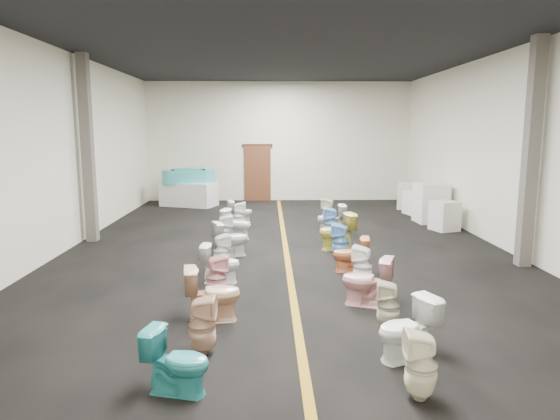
# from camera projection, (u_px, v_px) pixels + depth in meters

# --- Properties ---
(floor) EXTENTS (16.00, 16.00, 0.00)m
(floor) POSITION_uv_depth(u_px,v_px,m) (286.00, 249.00, 11.49)
(floor) COLOR black
(floor) RESTS_ON ground
(ceiling) EXTENTS (16.00, 16.00, 0.00)m
(ceiling) POSITION_uv_depth(u_px,v_px,m) (286.00, 46.00, 10.76)
(ceiling) COLOR black
(ceiling) RESTS_ON ground
(wall_back) EXTENTS (10.00, 0.00, 10.00)m
(wall_back) POSITION_uv_depth(u_px,v_px,m) (278.00, 142.00, 19.02)
(wall_back) COLOR beige
(wall_back) RESTS_ON ground
(wall_front) EXTENTS (10.00, 0.00, 10.00)m
(wall_front) POSITION_uv_depth(u_px,v_px,m) (330.00, 205.00, 3.23)
(wall_front) COLOR beige
(wall_front) RESTS_ON ground
(wall_left) EXTENTS (0.00, 16.00, 16.00)m
(wall_left) POSITION_uv_depth(u_px,v_px,m) (60.00, 151.00, 11.00)
(wall_left) COLOR beige
(wall_left) RESTS_ON ground
(wall_right) EXTENTS (0.00, 16.00, 16.00)m
(wall_right) POSITION_uv_depth(u_px,v_px,m) (507.00, 151.00, 11.24)
(wall_right) COLOR beige
(wall_right) RESTS_ON ground
(aisle_stripe) EXTENTS (0.12, 15.60, 0.01)m
(aisle_stripe) POSITION_uv_depth(u_px,v_px,m) (286.00, 249.00, 11.49)
(aisle_stripe) COLOR #9C6D16
(aisle_stripe) RESTS_ON floor
(back_door) EXTENTS (1.00, 0.10, 2.10)m
(back_door) POSITION_uv_depth(u_px,v_px,m) (258.00, 173.00, 19.13)
(back_door) COLOR #562D19
(back_door) RESTS_ON floor
(door_frame) EXTENTS (1.15, 0.08, 0.10)m
(door_frame) POSITION_uv_depth(u_px,v_px,m) (257.00, 145.00, 18.97)
(door_frame) COLOR #331C11
(door_frame) RESTS_ON back_door
(column_left) EXTENTS (0.25, 0.25, 4.50)m
(column_left) POSITION_uv_depth(u_px,v_px,m) (88.00, 149.00, 12.00)
(column_left) COLOR #59544C
(column_left) RESTS_ON floor
(column_right) EXTENTS (0.25, 0.25, 4.50)m
(column_right) POSITION_uv_depth(u_px,v_px,m) (531.00, 154.00, 9.76)
(column_right) COLOR #59544C
(column_right) RESTS_ON floor
(display_table) EXTENTS (2.11, 1.54, 0.85)m
(display_table) POSITION_uv_depth(u_px,v_px,m) (189.00, 194.00, 17.88)
(display_table) COLOR silver
(display_table) RESTS_ON floor
(bathtub) EXTENTS (1.85, 0.77, 0.55)m
(bathtub) POSITION_uv_depth(u_px,v_px,m) (188.00, 176.00, 17.77)
(bathtub) COLOR teal
(bathtub) RESTS_ON display_table
(appliance_crate_a) EXTENTS (0.80, 0.80, 0.80)m
(appliance_crate_a) POSITION_uv_depth(u_px,v_px,m) (445.00, 216.00, 13.55)
(appliance_crate_a) COLOR silver
(appliance_crate_a) RESTS_ON floor
(appliance_crate_b) EXTENTS (0.90, 0.90, 1.16)m
(appliance_crate_b) POSITION_uv_depth(u_px,v_px,m) (431.00, 203.00, 14.70)
(appliance_crate_b) COLOR silver
(appliance_crate_b) RESTS_ON floor
(appliance_crate_c) EXTENTS (0.80, 0.80, 0.76)m
(appliance_crate_c) POSITION_uv_depth(u_px,v_px,m) (416.00, 203.00, 16.13)
(appliance_crate_c) COLOR silver
(appliance_crate_c) RESTS_ON floor
(appliance_crate_d) EXTENTS (0.80, 0.80, 0.89)m
(appliance_crate_d) POSITION_uv_depth(u_px,v_px,m) (407.00, 196.00, 17.19)
(appliance_crate_d) COLOR silver
(appliance_crate_d) RESTS_ON floor
(toilet_left_0) EXTENTS (0.76, 0.55, 0.70)m
(toilet_left_0) POSITION_uv_depth(u_px,v_px,m) (177.00, 361.00, 5.18)
(toilet_left_0) COLOR teal
(toilet_left_0) RESTS_ON floor
(toilet_left_1) EXTENTS (0.35, 0.34, 0.74)m
(toilet_left_1) POSITION_uv_depth(u_px,v_px,m) (203.00, 325.00, 6.08)
(toilet_left_1) COLOR #D4A587
(toilet_left_1) RESTS_ON floor
(toilet_left_2) EXTENTS (0.85, 0.57, 0.81)m
(toilet_left_2) POSITION_uv_depth(u_px,v_px,m) (213.00, 294.00, 7.13)
(toilet_left_2) COLOR #DEAB83
(toilet_left_2) RESTS_ON floor
(toilet_left_3) EXTENTS (0.44, 0.43, 0.75)m
(toilet_left_3) POSITION_uv_depth(u_px,v_px,m) (216.00, 278.00, 8.02)
(toilet_left_3) COLOR #DC9B9E
(toilet_left_3) RESTS_ON floor
(toilet_left_4) EXTENTS (0.72, 0.45, 0.70)m
(toilet_left_4) POSITION_uv_depth(u_px,v_px,m) (221.00, 263.00, 8.94)
(toilet_left_4) COLOR white
(toilet_left_4) RESTS_ON floor
(toilet_left_5) EXTENTS (0.41, 0.41, 0.69)m
(toilet_left_5) POSITION_uv_depth(u_px,v_px,m) (221.00, 251.00, 9.87)
(toilet_left_5) COLOR white
(toilet_left_5) RESTS_ON floor
(toilet_left_6) EXTENTS (0.87, 0.69, 0.77)m
(toilet_left_6) POSITION_uv_depth(u_px,v_px,m) (231.00, 239.00, 10.79)
(toilet_left_6) COLOR silver
(toilet_left_6) RESTS_ON floor
(toilet_left_7) EXTENTS (0.41, 0.41, 0.77)m
(toilet_left_7) POSITION_uv_depth(u_px,v_px,m) (225.00, 231.00, 11.60)
(toilet_left_7) COLOR white
(toilet_left_7) RESTS_ON floor
(toilet_left_8) EXTENTS (0.83, 0.62, 0.76)m
(toilet_left_8) POSITION_uv_depth(u_px,v_px,m) (237.00, 224.00, 12.48)
(toilet_left_8) COLOR white
(toilet_left_8) RESTS_ON floor
(toilet_left_9) EXTENTS (0.38, 0.37, 0.79)m
(toilet_left_9) POSITION_uv_depth(u_px,v_px,m) (239.00, 216.00, 13.49)
(toilet_left_9) COLOR white
(toilet_left_9) RESTS_ON floor
(toilet_left_10) EXTENTS (0.78, 0.57, 0.72)m
(toilet_left_10) POSITION_uv_depth(u_px,v_px,m) (240.00, 212.00, 14.37)
(toilet_left_10) COLOR silver
(toilet_left_10) RESTS_ON floor
(toilet_right_0) EXTENTS (0.36, 0.36, 0.74)m
(toilet_right_0) POSITION_uv_depth(u_px,v_px,m) (421.00, 366.00, 5.05)
(toilet_right_0) COLOR #F3EAC9
(toilet_right_0) RESTS_ON floor
(toilet_right_1) EXTENTS (0.85, 0.68, 0.76)m
(toilet_right_1) POSITION_uv_depth(u_px,v_px,m) (407.00, 329.00, 5.93)
(toilet_right_1) COLOR white
(toilet_right_1) RESTS_ON floor
(toilet_right_2) EXTENTS (0.38, 0.38, 0.69)m
(toilet_right_2) POSITION_uv_depth(u_px,v_px,m) (388.00, 306.00, 6.82)
(toilet_right_2) COLOR beige
(toilet_right_2) RESTS_ON floor
(toilet_right_3) EXTENTS (0.89, 0.70, 0.80)m
(toilet_right_3) POSITION_uv_depth(u_px,v_px,m) (367.00, 281.00, 7.76)
(toilet_right_3) COLOR #EBAAA8
(toilet_right_3) RESTS_ON floor
(toilet_right_4) EXTENTS (0.44, 0.44, 0.74)m
(toilet_right_4) POSITION_uv_depth(u_px,v_px,m) (363.00, 267.00, 8.67)
(toilet_right_4) COLOR white
(toilet_right_4) RESTS_ON floor
(toilet_right_5) EXTENTS (0.74, 0.49, 0.70)m
(toilet_right_5) POSITION_uv_depth(u_px,v_px,m) (351.00, 254.00, 9.59)
(toilet_right_5) COLOR #DD7B44
(toilet_right_5) RESTS_ON floor
(toilet_right_6) EXTENTS (0.45, 0.45, 0.78)m
(toilet_right_6) POSITION_uv_depth(u_px,v_px,m) (340.00, 242.00, 10.51)
(toilet_right_6) COLOR #6AABE2
(toilet_right_6) RESTS_ON floor
(toilet_right_7) EXTENTS (0.91, 0.64, 0.84)m
(toilet_right_7) POSITION_uv_depth(u_px,v_px,m) (337.00, 232.00, 11.39)
(toilet_right_7) COLOR #D1C64D
(toilet_right_7) RESTS_ON floor
(toilet_right_8) EXTENTS (0.41, 0.40, 0.83)m
(toilet_right_8) POSITION_uv_depth(u_px,v_px,m) (331.00, 224.00, 12.37)
(toilet_right_8) COLOR #7AB1E6
(toilet_right_8) RESTS_ON floor
(toilet_right_9) EXTENTS (0.77, 0.46, 0.76)m
(toilet_right_9) POSITION_uv_depth(u_px,v_px,m) (331.00, 219.00, 13.24)
(toilet_right_9) COLOR silver
(toilet_right_9) RESTS_ON floor
(toilet_right_10) EXTENTS (0.46, 0.46, 0.80)m
(toilet_right_10) POSITION_uv_depth(u_px,v_px,m) (328.00, 212.00, 14.14)
(toilet_right_10) COLOR beige
(toilet_right_10) RESTS_ON floor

